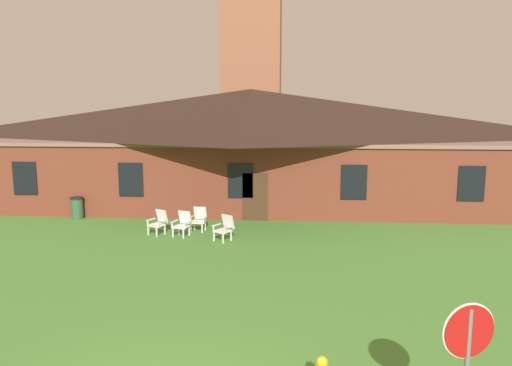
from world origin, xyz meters
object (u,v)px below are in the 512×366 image
stop_sign (468,350)px  lawn_chair_middle (225,227)px  lawn_chair_near_door (183,223)px  trash_bin (77,208)px  lawn_chair_left_end (199,219)px  lawn_chair_by_porch (159,222)px

stop_sign → lawn_chair_middle: 12.22m
lawn_chair_near_door → trash_bin: trash_bin is taller
lawn_chair_near_door → lawn_chair_middle: bearing=-17.3°
lawn_chair_left_end → lawn_chair_middle: size_ratio=1.00×
lawn_chair_near_door → lawn_chair_by_porch: bearing=170.6°
lawn_chair_middle → lawn_chair_near_door: bearing=162.7°
trash_bin → lawn_chair_by_porch: bearing=-27.9°
lawn_chair_near_door → lawn_chair_middle: same height
lawn_chair_middle → trash_bin: size_ratio=0.98×
lawn_chair_middle → trash_bin: bearing=157.0°
lawn_chair_by_porch → trash_bin: (-4.34, 2.29, -0.00)m
lawn_chair_left_end → trash_bin: (-5.81, 1.64, -0.00)m
stop_sign → trash_bin: stop_sign is taller
stop_sign → lawn_chair_middle: size_ratio=2.47×
lawn_chair_by_porch → trash_bin: trash_bin is taller
stop_sign → lawn_chair_left_end: bearing=116.4°
trash_bin → stop_sign: bearing=-49.6°
lawn_chair_near_door → trash_bin: (-5.33, 2.46, -0.00)m
trash_bin → lawn_chair_middle: bearing=-23.0°
lawn_chair_left_end → trash_bin: 6.04m
lawn_chair_near_door → lawn_chair_middle: size_ratio=1.00×
lawn_chair_left_end → trash_bin: trash_bin is taller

